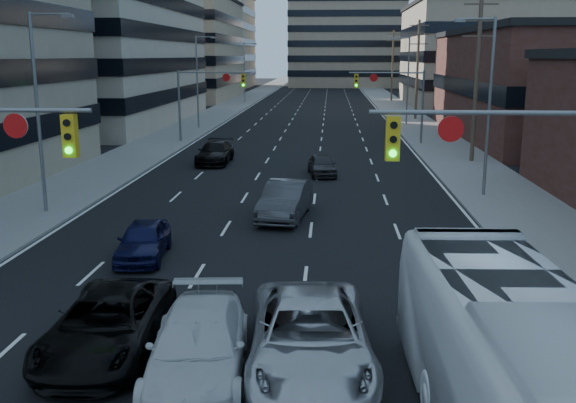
# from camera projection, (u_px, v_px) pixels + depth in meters

# --- Properties ---
(road_surface) EXTENTS (18.00, 300.00, 0.02)m
(road_surface) POSITION_uv_depth(u_px,v_px,m) (319.00, 90.00, 135.96)
(road_surface) COLOR black
(road_surface) RESTS_ON ground
(sidewalk_left) EXTENTS (5.00, 300.00, 0.15)m
(sidewalk_left) POSITION_uv_depth(u_px,v_px,m) (265.00, 89.00, 136.69)
(sidewalk_left) COLOR slate
(sidewalk_left) RESTS_ON ground
(sidewalk_right) EXTENTS (5.00, 300.00, 0.15)m
(sidewalk_right) POSITION_uv_depth(u_px,v_px,m) (373.00, 90.00, 135.21)
(sidewalk_right) COLOR slate
(sidewalk_right) RESTS_ON ground
(office_left_far) EXTENTS (20.00, 30.00, 16.00)m
(office_left_far) POSITION_uv_depth(u_px,v_px,m) (171.00, 50.00, 106.54)
(office_left_far) COLOR gray
(office_left_far) RESTS_ON ground
(office_right_far) EXTENTS (22.00, 28.00, 14.00)m
(office_right_far) POSITION_uv_depth(u_px,v_px,m) (488.00, 57.00, 91.95)
(office_right_far) COLOR gray
(office_right_far) RESTS_ON ground
(bg_block_left) EXTENTS (24.00, 24.00, 20.00)m
(bg_block_left) POSITION_uv_depth(u_px,v_px,m) (197.00, 43.00, 145.26)
(bg_block_left) COLOR #ADA089
(bg_block_left) RESTS_ON ground
(bg_block_right) EXTENTS (22.00, 22.00, 12.00)m
(bg_block_right) POSITION_uv_depth(u_px,v_px,m) (474.00, 61.00, 132.58)
(bg_block_right) COLOR gray
(bg_block_right) RESTS_ON ground
(signal_near_right) EXTENTS (6.59, 0.33, 6.00)m
(signal_near_right) POSITION_uv_depth(u_px,v_px,m) (528.00, 173.00, 15.84)
(signal_near_right) COLOR slate
(signal_near_right) RESTS_ON ground
(signal_far_left) EXTENTS (6.09, 0.33, 6.00)m
(signal_far_left) POSITION_uv_depth(u_px,v_px,m) (206.00, 91.00, 52.81)
(signal_far_left) COLOR slate
(signal_far_left) RESTS_ON ground
(signal_far_right) EXTENTS (6.09, 0.33, 6.00)m
(signal_far_right) POSITION_uv_depth(u_px,v_px,m) (394.00, 92.00, 51.82)
(signal_far_right) COLOR slate
(signal_far_right) RESTS_ON ground
(utility_pole_block) EXTENTS (2.20, 0.28, 11.00)m
(utility_pole_block) POSITION_uv_depth(u_px,v_px,m) (477.00, 77.00, 42.46)
(utility_pole_block) COLOR #4C3D2D
(utility_pole_block) RESTS_ON ground
(utility_pole_midblock) EXTENTS (2.20, 0.28, 11.00)m
(utility_pole_midblock) POSITION_uv_depth(u_px,v_px,m) (417.00, 68.00, 71.64)
(utility_pole_midblock) COLOR #4C3D2D
(utility_pole_midblock) RESTS_ON ground
(utility_pole_distant) EXTENTS (2.20, 0.28, 11.00)m
(utility_pole_distant) POSITION_uv_depth(u_px,v_px,m) (392.00, 64.00, 100.82)
(utility_pole_distant) COLOR #4C3D2D
(utility_pole_distant) RESTS_ON ground
(streetlight_left_near) EXTENTS (2.03, 0.22, 9.00)m
(streetlight_left_near) POSITION_uv_depth(u_px,v_px,m) (40.00, 104.00, 28.50)
(streetlight_left_near) COLOR slate
(streetlight_left_near) RESTS_ON ground
(streetlight_left_mid) EXTENTS (2.03, 0.22, 9.00)m
(streetlight_left_mid) POSITION_uv_depth(u_px,v_px,m) (199.00, 78.00, 62.54)
(streetlight_left_mid) COLOR slate
(streetlight_left_mid) RESTS_ON ground
(streetlight_left_far) EXTENTS (2.03, 0.22, 9.00)m
(streetlight_left_far) POSITION_uv_depth(u_px,v_px,m) (245.00, 70.00, 96.59)
(streetlight_left_far) COLOR slate
(streetlight_left_far) RESTS_ON ground
(streetlight_right_near) EXTENTS (2.03, 0.22, 9.00)m
(streetlight_right_near) POSITION_uv_depth(u_px,v_px,m) (487.00, 99.00, 32.03)
(streetlight_right_near) COLOR slate
(streetlight_right_near) RESTS_ON ground
(streetlight_right_far) EXTENTS (2.03, 0.22, 9.00)m
(streetlight_right_far) POSITION_uv_depth(u_px,v_px,m) (407.00, 76.00, 66.08)
(streetlight_right_far) COLOR slate
(streetlight_right_far) RESTS_ON ground
(black_pickup) EXTENTS (2.67, 5.47, 1.50)m
(black_pickup) POSITION_uv_depth(u_px,v_px,m) (107.00, 324.00, 15.66)
(black_pickup) COLOR black
(black_pickup) RESTS_ON ground
(white_van) EXTENTS (2.62, 5.45, 1.53)m
(white_van) POSITION_uv_depth(u_px,v_px,m) (198.00, 347.00, 14.42)
(white_van) COLOR silver
(white_van) RESTS_ON ground
(silver_suv) EXTENTS (3.19, 6.22, 1.68)m
(silver_suv) POSITION_uv_depth(u_px,v_px,m) (310.00, 337.00, 14.76)
(silver_suv) COLOR #B3B4B8
(silver_suv) RESTS_ON ground
(sedan_blue) EXTENTS (1.98, 4.14, 1.37)m
(sedan_blue) POSITION_uv_depth(u_px,v_px,m) (143.00, 240.00, 23.01)
(sedan_blue) COLOR black
(sedan_blue) RESTS_ON ground
(sedan_grey_center) EXTENTS (2.37, 5.19, 1.65)m
(sedan_grey_center) POSITION_uv_depth(u_px,v_px,m) (285.00, 200.00, 28.72)
(sedan_grey_center) COLOR #38383B
(sedan_grey_center) RESTS_ON ground
(sedan_black_far) EXTENTS (2.08, 5.09, 1.48)m
(sedan_black_far) POSITION_uv_depth(u_px,v_px,m) (215.00, 153.00, 43.32)
(sedan_black_far) COLOR black
(sedan_black_far) RESTS_ON ground
(sedan_grey_right) EXTENTS (2.01, 3.96, 1.29)m
(sedan_grey_right) POSITION_uv_depth(u_px,v_px,m) (322.00, 165.00, 39.04)
(sedan_grey_right) COLOR #2C2B2D
(sedan_grey_right) RESTS_ON ground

